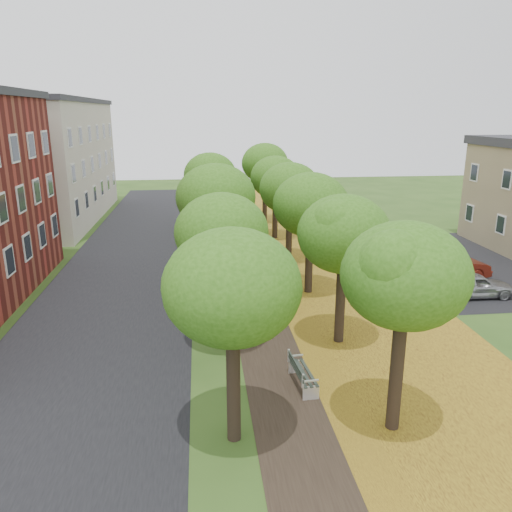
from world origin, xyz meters
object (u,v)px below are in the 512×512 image
object	(u,v)px
bench	(301,373)
car_grey	(421,251)
car_white	(419,239)
car_silver	(475,285)
car_red	(449,267)

from	to	relation	value
bench	car_grey	size ratio (longest dim) A/B	0.44
bench	car_white	bearing A→B (deg)	-39.50
car_grey	car_white	xyz separation A→B (m)	(1.11, 2.75, 0.03)
bench	car_silver	size ratio (longest dim) A/B	0.54
bench	car_white	distance (m)	20.74
bench	car_red	world-z (taller)	car_red
car_red	car_grey	xyz separation A→B (m)	(0.05, 3.82, -0.10)
car_red	car_silver	bearing A→B (deg)	172.24
car_white	car_grey	bearing A→B (deg)	177.92
car_silver	car_grey	size ratio (longest dim) A/B	0.83
car_silver	car_white	world-z (taller)	car_white
bench	car_grey	world-z (taller)	car_grey
car_red	car_white	size ratio (longest dim) A/B	0.92
car_grey	car_white	world-z (taller)	car_white
bench	car_silver	world-z (taller)	car_silver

